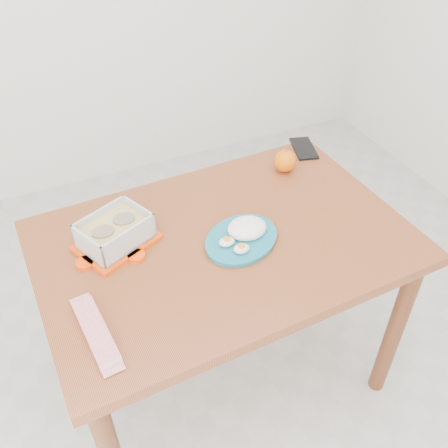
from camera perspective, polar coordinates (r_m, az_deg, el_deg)
name	(u,v)px	position (r m, az deg, el deg)	size (l,w,h in m)	color
ground	(231,401)	(2.10, 0.77, -19.59)	(3.50, 3.50, 0.00)	#B7B7B2
dining_table	(224,261)	(1.66, 0.00, -4.26)	(1.20, 0.83, 0.75)	brown
food_container	(115,232)	(1.57, -12.35, -0.95)	(0.29, 0.26, 0.10)	#FA4307
orange_fruit	(285,161)	(1.88, 6.98, 7.16)	(0.08, 0.08, 0.08)	#ED5904
rice_plate	(243,234)	(1.57, 2.21, -1.18)	(0.34, 0.34, 0.07)	#187087
candy_bar	(95,331)	(1.37, -14.48, -11.75)	(0.23, 0.06, 0.02)	red
smartphone	(304,148)	(2.04, 9.11, 8.53)	(0.08, 0.16, 0.01)	black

